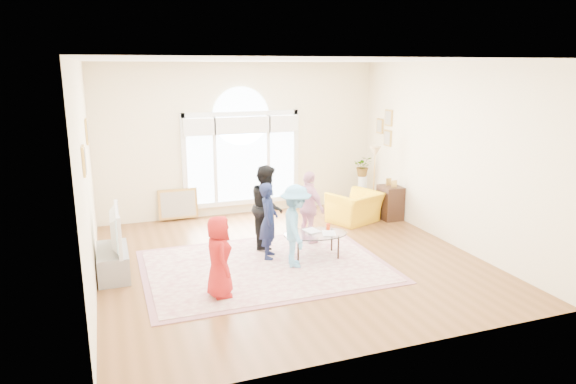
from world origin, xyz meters
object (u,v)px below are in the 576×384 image
object	(u,v)px
coffee_table	(316,234)
armchair	(355,207)
television	(111,229)
area_rug	(265,266)
tv_console	(113,262)

from	to	relation	value
coffee_table	armchair	bearing A→B (deg)	53.92
television	area_rug	bearing A→B (deg)	-11.18
coffee_table	armchair	xyz separation A→B (m)	(1.53, 1.56, -0.09)
coffee_table	tv_console	bearing A→B (deg)	-177.64
coffee_table	television	bearing A→B (deg)	-177.65
area_rug	armchair	bearing A→B (deg)	34.53
tv_console	coffee_table	size ratio (longest dim) A/B	0.87
area_rug	television	distance (m)	2.43
area_rug	tv_console	world-z (taller)	tv_console
area_rug	coffee_table	size ratio (longest dim) A/B	3.13
area_rug	coffee_table	xyz separation A→B (m)	(0.92, 0.12, 0.39)
television	coffee_table	distance (m)	3.23
tv_console	television	bearing A→B (deg)	0.00
tv_console	armchair	distance (m)	4.89
tv_console	television	distance (m)	0.53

